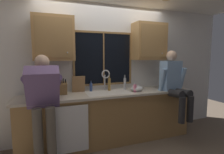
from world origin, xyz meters
name	(u,v)px	position (x,y,z in m)	size (l,w,h in m)	color
back_wall	(104,71)	(0.00, 0.06, 1.27)	(5.50, 0.12, 2.55)	silver
ceiling_downlight_right	(166,0)	(0.93, -0.60, 2.54)	(0.14, 0.14, 0.01)	#FFEAB2
window_glass	(104,59)	(-0.03, -0.01, 1.52)	(1.10, 0.02, 0.95)	black
window_frame_top	(104,32)	(-0.03, -0.02, 2.02)	(1.17, 0.02, 0.04)	olive
window_frame_bottom	(104,84)	(-0.03, -0.02, 1.03)	(1.17, 0.02, 0.04)	olive
window_frame_left	(74,59)	(-0.59, -0.02, 1.52)	(0.04, 0.02, 0.95)	olive
window_frame_right	(130,59)	(0.54, -0.02, 1.52)	(0.04, 0.02, 0.95)	olive
window_mullion_center	(104,59)	(-0.03, -0.02, 1.52)	(0.02, 0.02, 0.95)	olive
lower_cabinet_run	(110,118)	(0.00, -0.29, 0.44)	(3.10, 0.58, 0.88)	#A07744
countertop	(110,94)	(0.00, -0.31, 0.90)	(3.16, 0.62, 0.04)	beige
dishwasher_front	(69,130)	(-0.78, -0.61, 0.46)	(0.60, 0.02, 0.74)	white
upper_cabinet_left	(54,38)	(-0.93, -0.17, 1.86)	(0.65, 0.36, 0.72)	#B2844C
upper_cabinet_right	(149,42)	(0.88, -0.17, 1.86)	(0.65, 0.36, 0.72)	#B2844C
sink	(109,98)	(-0.03, -0.30, 0.82)	(0.80, 0.46, 0.21)	white
faucet	(106,77)	(-0.02, -0.12, 1.17)	(0.18, 0.09, 0.40)	silver
person_standing	(43,99)	(-1.12, -0.63, 0.97)	(0.53, 0.67, 1.59)	#595147
person_sitting_on_counter	(174,81)	(1.19, -0.57, 1.10)	(0.54, 0.62, 1.26)	#262628
knife_block	(63,88)	(-0.81, -0.19, 1.03)	(0.12, 0.18, 0.32)	olive
cutting_board	(78,84)	(-0.53, -0.08, 1.07)	(0.23, 0.02, 0.30)	#997047
mixing_bowl	(137,88)	(0.51, -0.36, 0.97)	(0.23, 0.23, 0.11)	silver
soap_dispenser	(135,88)	(0.45, -0.42, 1.00)	(0.06, 0.07, 0.20)	pink
bottle_green_glass	(109,84)	(0.04, -0.14, 1.05)	(0.05, 0.05, 0.31)	olive
bottle_tall_clear	(125,83)	(0.37, -0.14, 1.04)	(0.05, 0.05, 0.30)	#B7B7BC
bottle_amber_small	(91,87)	(-0.30, -0.08, 1.00)	(0.05, 0.05, 0.20)	#334C8C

